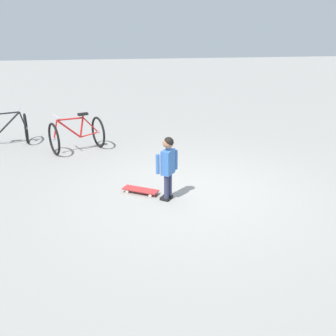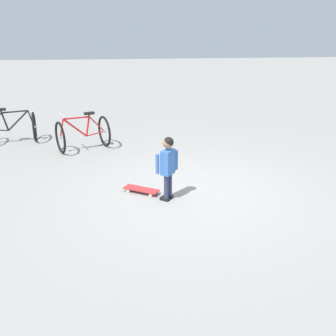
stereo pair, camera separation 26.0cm
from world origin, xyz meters
TOP-DOWN VIEW (x-y plane):
  - ground_plane at (0.00, 0.00)m, footprint 50.00×50.00m
  - child_person at (-0.24, 0.45)m, footprint 0.28×0.37m
  - skateboard at (0.07, 0.88)m, footprint 0.48×0.63m
  - bicycle_near at (3.29, 3.81)m, footprint 0.88×1.18m
  - bicycle_mid at (2.57, 2.08)m, footprint 1.09×1.27m

SIDE VIEW (x-z plane):
  - ground_plane at x=0.00m, z-range 0.00..0.00m
  - skateboard at x=0.07m, z-range 0.02..0.10m
  - bicycle_near at x=3.29m, z-range -0.04..0.80m
  - bicycle_mid at x=2.57m, z-range -0.04..0.80m
  - child_person at x=-0.24m, z-range 0.13..1.19m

